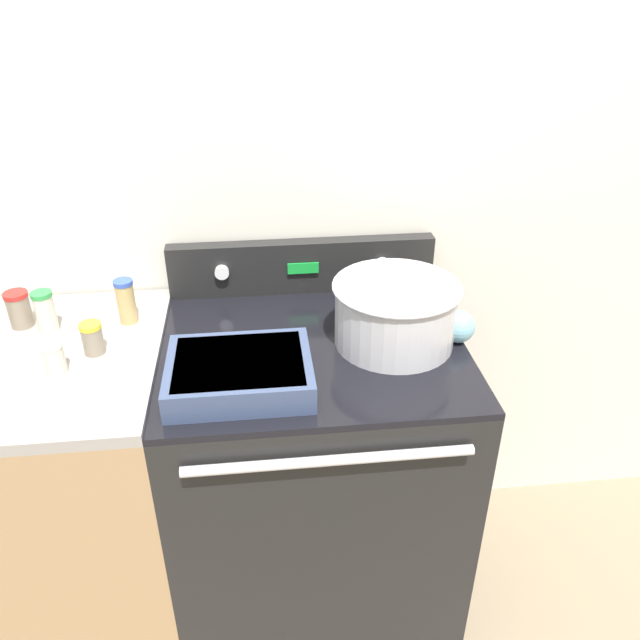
{
  "coord_description": "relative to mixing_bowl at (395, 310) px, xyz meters",
  "views": [
    {
      "loc": [
        -0.13,
        -1.02,
        1.79
      ],
      "look_at": [
        0.02,
        0.35,
        0.99
      ],
      "focal_mm": 35.0,
      "sensor_mm": 36.0,
      "label": 1
    }
  ],
  "objects": [
    {
      "name": "spice_jar_green_cap",
      "position": [
        -0.89,
        0.14,
        -0.02
      ],
      "size": [
        0.05,
        0.05,
        0.11
      ],
      "color": "beige",
      "rests_on": "side_counter"
    },
    {
      "name": "spice_jar_blue_cap",
      "position": [
        -0.69,
        0.16,
        -0.02
      ],
      "size": [
        0.05,
        0.05,
        0.12
      ],
      "color": "tan",
      "rests_on": "side_counter"
    },
    {
      "name": "side_counter",
      "position": [
        -0.85,
        0.01,
        -0.55
      ],
      "size": [
        0.51,
        0.66,
        0.95
      ],
      "color": "tan",
      "rests_on": "ground_plane"
    },
    {
      "name": "spice_jar_red_cap",
      "position": [
        -0.97,
        0.17,
        -0.03
      ],
      "size": [
        0.06,
        0.06,
        0.1
      ],
      "color": "gray",
      "rests_on": "side_counter"
    },
    {
      "name": "mixing_bowl",
      "position": [
        0.0,
        0.0,
        0.0
      ],
      "size": [
        0.32,
        0.32,
        0.17
      ],
      "color": "silver",
      "rests_on": "stove_range"
    },
    {
      "name": "spice_jar_white_cap",
      "position": [
        -0.82,
        -0.07,
        -0.04
      ],
      "size": [
        0.05,
        0.05,
        0.08
      ],
      "color": "beige",
      "rests_on": "side_counter"
    },
    {
      "name": "ladle",
      "position": [
        0.16,
        -0.01,
        -0.05
      ],
      "size": [
        0.09,
        0.28,
        0.09
      ],
      "color": "#7AB2C6",
      "rests_on": "stove_range"
    },
    {
      "name": "stove_range",
      "position": [
        -0.21,
        0.01,
        -0.56
      ],
      "size": [
        0.77,
        0.69,
        0.93
      ],
      "color": "black",
      "rests_on": "ground_plane"
    },
    {
      "name": "casserole_dish",
      "position": [
        -0.39,
        -0.15,
        -0.05
      ],
      "size": [
        0.33,
        0.26,
        0.07
      ],
      "color": "#38476B",
      "rests_on": "stove_range"
    },
    {
      "name": "control_panel",
      "position": [
        -0.21,
        0.32,
        -0.01
      ],
      "size": [
        0.77,
        0.07,
        0.16
      ],
      "color": "black",
      "rests_on": "stove_range"
    },
    {
      "name": "spice_jar_yellow_cap",
      "position": [
        -0.75,
        0.01,
        -0.04
      ],
      "size": [
        0.05,
        0.05,
        0.08
      ],
      "color": "gray",
      "rests_on": "side_counter"
    },
    {
      "name": "kitchen_wall",
      "position": [
        -0.21,
        0.38,
        0.22
      ],
      "size": [
        8.0,
        0.05,
        2.5
      ],
      "color": "silver",
      "rests_on": "ground_plane"
    }
  ]
}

